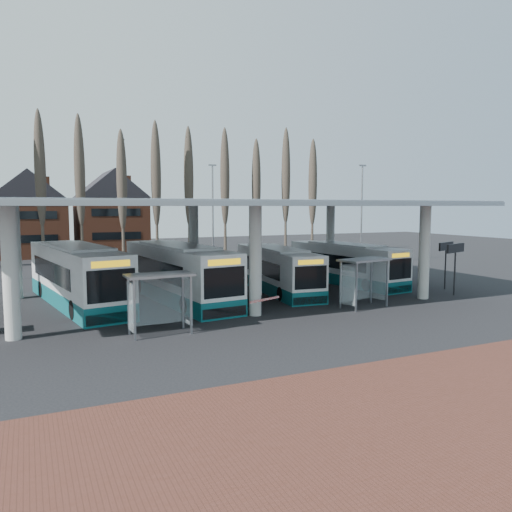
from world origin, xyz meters
name	(u,v)px	position (x,y,z in m)	size (l,w,h in m)	color
ground	(276,325)	(0.00, 0.00, 0.00)	(140.00, 140.00, 0.00)	black
brick_strip	(465,414)	(0.00, -12.00, 0.01)	(70.00, 10.00, 0.03)	#532A21
station_canopy	(220,211)	(0.00, 8.00, 5.68)	(32.00, 16.00, 6.34)	beige
poplar_row	(139,180)	(0.00, 33.00, 8.78)	(45.10, 1.10, 14.50)	#473D33
lamp_post_b	(213,213)	(6.00, 26.00, 5.34)	(0.80, 0.16, 10.17)	slate
lamp_post_c	(362,213)	(20.00, 20.00, 5.34)	(0.80, 0.16, 10.17)	slate
bus_0	(77,276)	(-8.62, 9.87, 1.72)	(4.94, 13.45, 3.66)	white
bus_1	(178,274)	(-2.62, 8.71, 1.69)	(4.17, 13.13, 3.59)	white
bus_2	(276,270)	(4.65, 9.08, 1.47)	(3.49, 11.38, 3.11)	white
bus_3	(345,264)	(11.12, 10.08, 1.47)	(3.65, 11.43, 3.12)	white
shelter_1	(159,290)	(-5.76, 0.79, 2.08)	(3.13, 1.64, 2.86)	gray
shelter_2	(362,272)	(6.69, 1.89, 2.11)	(3.37, 2.16, 2.90)	gray
info_sign_0	(455,252)	(14.74, 2.51, 2.92)	(2.25, 0.88, 3.48)	black
info_sign_1	(446,250)	(16.04, 4.63, 2.86)	(2.17, 0.98, 3.41)	black
barrier	(264,301)	(0.21, 1.88, 0.88)	(2.14, 1.03, 1.13)	black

